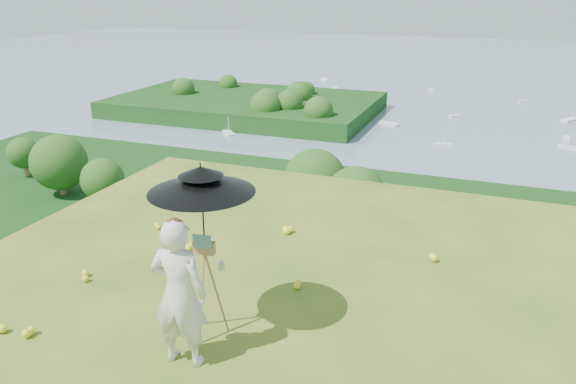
% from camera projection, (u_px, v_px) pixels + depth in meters
% --- Properties ---
extents(shoreline_tier, '(170.00, 28.00, 8.00)m').
position_uv_depth(shoreline_tier, '(473.00, 270.00, 84.31)').
color(shoreline_tier, '#716A5A').
rests_on(shoreline_tier, bay_water).
extents(bay_water, '(700.00, 700.00, 0.00)m').
position_uv_depth(bay_water, '(502.00, 85.00, 228.01)').
color(bay_water, slate).
rests_on(bay_water, ground).
extents(peninsula, '(90.00, 60.00, 12.00)m').
position_uv_depth(peninsula, '(246.00, 97.00, 177.19)').
color(peninsula, black).
rests_on(peninsula, bay_water).
extents(slope_trees, '(110.00, 50.00, 6.00)m').
position_uv_depth(slope_trees, '(468.00, 258.00, 42.02)').
color(slope_trees, '#194C16').
rests_on(slope_trees, forest_slope).
extents(harbor_town, '(110.00, 22.00, 5.00)m').
position_uv_depth(harbor_town, '(478.00, 230.00, 82.05)').
color(harbor_town, silver).
rests_on(harbor_town, shoreline_tier).
extents(moored_boats, '(140.00, 140.00, 0.70)m').
position_uv_depth(moored_boats, '(450.00, 124.00, 162.97)').
color(moored_boats, white).
rests_on(moored_boats, bay_water).
extents(wildflowers, '(10.00, 10.50, 0.12)m').
position_uv_depth(wildflowers, '(373.00, 375.00, 6.38)').
color(wildflowers, yellow).
rests_on(wildflowers, ground).
extents(painter, '(0.71, 0.51, 1.85)m').
position_uv_depth(painter, '(179.00, 293.00, 6.40)').
color(painter, beige).
rests_on(painter, ground).
extents(field_easel, '(0.61, 0.61, 1.42)m').
position_uv_depth(field_easel, '(206.00, 285.00, 7.01)').
color(field_easel, '#925D3D').
rests_on(field_easel, ground).
extents(sun_umbrella, '(1.54, 1.54, 1.13)m').
position_uv_depth(sun_umbrella, '(203.00, 208.00, 6.69)').
color(sun_umbrella, black).
rests_on(sun_umbrella, field_easel).
extents(painter_cap, '(0.28, 0.30, 0.10)m').
position_uv_depth(painter_cap, '(174.00, 223.00, 6.10)').
color(painter_cap, '#BD6872').
rests_on(painter_cap, painter).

